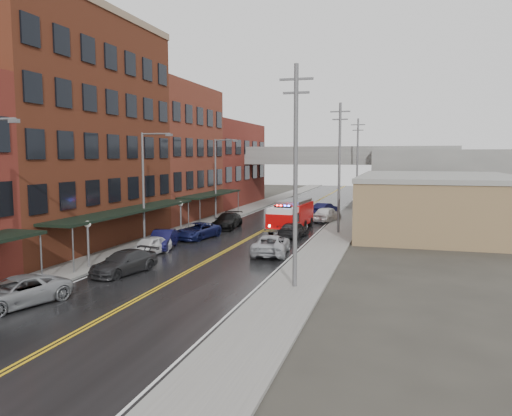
# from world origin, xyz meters

# --- Properties ---
(road) EXTENTS (11.00, 160.00, 0.02)m
(road) POSITION_xyz_m (0.00, 30.00, 0.01)
(road) COLOR black
(road) RESTS_ON ground
(sidewalk_left) EXTENTS (3.00, 160.00, 0.15)m
(sidewalk_left) POSITION_xyz_m (-7.30, 30.00, 0.07)
(sidewalk_left) COLOR slate
(sidewalk_left) RESTS_ON ground
(sidewalk_right) EXTENTS (3.00, 160.00, 0.15)m
(sidewalk_right) POSITION_xyz_m (7.30, 30.00, 0.07)
(sidewalk_right) COLOR slate
(sidewalk_right) RESTS_ON ground
(curb_left) EXTENTS (0.30, 160.00, 0.15)m
(curb_left) POSITION_xyz_m (-5.65, 30.00, 0.07)
(curb_left) COLOR gray
(curb_left) RESTS_ON ground
(curb_right) EXTENTS (0.30, 160.00, 0.15)m
(curb_right) POSITION_xyz_m (5.65, 30.00, 0.07)
(curb_right) COLOR gray
(curb_right) RESTS_ON ground
(brick_building_b) EXTENTS (9.00, 20.00, 18.00)m
(brick_building_b) POSITION_xyz_m (-13.30, 23.00, 9.00)
(brick_building_b) COLOR #4F2215
(brick_building_b) RESTS_ON ground
(brick_building_c) EXTENTS (9.00, 15.00, 15.00)m
(brick_building_c) POSITION_xyz_m (-13.30, 40.50, 7.50)
(brick_building_c) COLOR brown
(brick_building_c) RESTS_ON ground
(brick_building_far) EXTENTS (9.00, 20.00, 12.00)m
(brick_building_far) POSITION_xyz_m (-13.30, 58.00, 6.00)
(brick_building_far) COLOR maroon
(brick_building_far) RESTS_ON ground
(tan_building) EXTENTS (14.00, 22.00, 5.00)m
(tan_building) POSITION_xyz_m (16.00, 40.00, 2.50)
(tan_building) COLOR #92784E
(tan_building) RESTS_ON ground
(right_far_block) EXTENTS (18.00, 30.00, 8.00)m
(right_far_block) POSITION_xyz_m (18.00, 70.00, 4.00)
(right_far_block) COLOR slate
(right_far_block) RESTS_ON ground
(awning_1) EXTENTS (2.60, 18.00, 3.09)m
(awning_1) POSITION_xyz_m (-7.49, 23.00, 2.99)
(awning_1) COLOR black
(awning_1) RESTS_ON ground
(awning_2) EXTENTS (2.60, 13.00, 3.09)m
(awning_2) POSITION_xyz_m (-7.49, 40.50, 2.99)
(awning_2) COLOR black
(awning_2) RESTS_ON ground
(globe_lamp_1) EXTENTS (0.44, 0.44, 3.12)m
(globe_lamp_1) POSITION_xyz_m (-6.40, 16.00, 2.31)
(globe_lamp_1) COLOR #59595B
(globe_lamp_1) RESTS_ON ground
(globe_lamp_2) EXTENTS (0.44, 0.44, 3.12)m
(globe_lamp_2) POSITION_xyz_m (-6.40, 30.00, 2.31)
(globe_lamp_2) COLOR #59595B
(globe_lamp_2) RESTS_ON ground
(street_lamp_1) EXTENTS (2.64, 0.22, 9.00)m
(street_lamp_1) POSITION_xyz_m (-6.55, 24.00, 5.19)
(street_lamp_1) COLOR #59595B
(street_lamp_1) RESTS_ON ground
(street_lamp_2) EXTENTS (2.64, 0.22, 9.00)m
(street_lamp_2) POSITION_xyz_m (-6.55, 40.00, 5.19)
(street_lamp_2) COLOR #59595B
(street_lamp_2) RESTS_ON ground
(utility_pole_0) EXTENTS (1.80, 0.24, 12.00)m
(utility_pole_0) POSITION_xyz_m (7.20, 15.00, 6.31)
(utility_pole_0) COLOR #59595B
(utility_pole_0) RESTS_ON ground
(utility_pole_1) EXTENTS (1.80, 0.24, 12.00)m
(utility_pole_1) POSITION_xyz_m (7.20, 35.00, 6.31)
(utility_pole_1) COLOR #59595B
(utility_pole_1) RESTS_ON ground
(utility_pole_2) EXTENTS (1.80, 0.24, 12.00)m
(utility_pole_2) POSITION_xyz_m (7.20, 55.00, 6.31)
(utility_pole_2) COLOR #59595B
(utility_pole_2) RESTS_ON ground
(overpass) EXTENTS (40.00, 10.00, 7.50)m
(overpass) POSITION_xyz_m (0.00, 62.00, 5.99)
(overpass) COLOR slate
(overpass) RESTS_ON ground
(fire_truck) EXTENTS (3.65, 8.12, 2.90)m
(fire_truck) POSITION_xyz_m (2.56, 35.67, 1.57)
(fire_truck) COLOR #BD0808
(fire_truck) RESTS_ON ground
(parked_car_left_2) EXTENTS (3.82, 5.56, 1.41)m
(parked_car_left_2) POSITION_xyz_m (-5.00, 8.13, 0.71)
(parked_car_left_2) COLOR gray
(parked_car_left_2) RESTS_ON ground
(parked_car_left_3) EXTENTS (2.98, 5.12, 1.39)m
(parked_car_left_3) POSITION_xyz_m (-3.60, 15.56, 0.70)
(parked_car_left_3) COLOR #28292B
(parked_car_left_3) RESTS_ON ground
(parked_car_left_4) EXTENTS (2.15, 4.17, 1.36)m
(parked_car_left_4) POSITION_xyz_m (-4.86, 21.20, 0.68)
(parked_car_left_4) COLOR silver
(parked_car_left_4) RESTS_ON ground
(parked_car_left_5) EXTENTS (2.52, 4.70, 1.47)m
(parked_car_left_5) POSITION_xyz_m (-5.00, 23.62, 0.74)
(parked_car_left_5) COLOR #0E0E34
(parked_car_left_5) RESTS_ON ground
(parked_car_left_6) EXTENTS (3.18, 5.34, 1.39)m
(parked_car_left_6) POSITION_xyz_m (-4.29, 28.80, 0.69)
(parked_car_left_6) COLOR #121743
(parked_car_left_6) RESTS_ON ground
(parked_car_left_7) EXTENTS (2.44, 5.38, 1.53)m
(parked_car_left_7) POSITION_xyz_m (-3.84, 35.43, 0.76)
(parked_car_left_7) COLOR black
(parked_car_left_7) RESTS_ON ground
(parked_car_right_0) EXTENTS (3.06, 5.55, 1.47)m
(parked_car_right_0) POSITION_xyz_m (3.62, 23.80, 0.74)
(parked_car_right_0) COLOR #A7AAB0
(parked_car_right_0) RESTS_ON ground
(parked_car_right_1) EXTENTS (2.32, 4.74, 1.33)m
(parked_car_right_1) POSITION_xyz_m (3.60, 31.97, 0.66)
(parked_car_right_1) COLOR black
(parked_car_right_1) RESTS_ON ground
(parked_car_right_2) EXTENTS (3.01, 5.18, 1.66)m
(parked_car_right_2) POSITION_xyz_m (5.00, 43.25, 0.83)
(parked_car_right_2) COLOR white
(parked_car_right_2) RESTS_ON ground
(parked_car_right_3) EXTENTS (2.86, 4.75, 1.48)m
(parked_car_right_3) POSITION_xyz_m (3.85, 49.56, 0.74)
(parked_car_right_3) COLOR black
(parked_car_right_3) RESTS_ON ground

